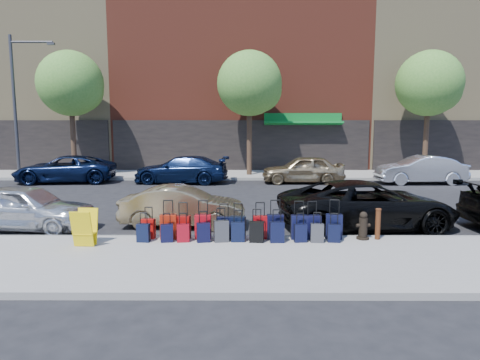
{
  "coord_description": "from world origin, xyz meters",
  "views": [
    {
      "loc": [
        0.03,
        -16.02,
        3.27
      ],
      "look_at": [
        -0.02,
        -1.5,
        1.3
      ],
      "focal_mm": 32.0,
      "sensor_mm": 36.0,
      "label": 1
    }
  ],
  "objects_px": {
    "streetlight": "(18,98)",
    "car_far_3": "(420,170)",
    "tree_center": "(252,85)",
    "tree_right": "(431,85)",
    "car_far_1": "(181,170)",
    "car_near_0": "(25,207)",
    "car_near_2": "(367,205)",
    "car_far_0": "(65,169)",
    "fire_hydrant": "(363,226)",
    "car_near_1": "(183,207)",
    "bollard": "(378,224)",
    "display_rack": "(85,228)",
    "tree_left": "(73,85)",
    "suitcase_front_5": "(238,228)",
    "car_far_2": "(303,169)"
  },
  "relations": [
    {
      "from": "car_near_2",
      "to": "car_far_3",
      "type": "xyz_separation_m",
      "value": [
        5.69,
        9.76,
        0.01
      ]
    },
    {
      "from": "display_rack",
      "to": "car_near_2",
      "type": "relative_size",
      "value": 0.17
    },
    {
      "from": "streetlight",
      "to": "car_near_0",
      "type": "height_order",
      "value": "streetlight"
    },
    {
      "from": "tree_left",
      "to": "bollard",
      "type": "bearing_deg",
      "value": -46.65
    },
    {
      "from": "car_near_1",
      "to": "car_near_0",
      "type": "bearing_deg",
      "value": 98.71
    },
    {
      "from": "car_near_0",
      "to": "car_near_1",
      "type": "xyz_separation_m",
      "value": [
        4.74,
        0.48,
        -0.07
      ]
    },
    {
      "from": "tree_right",
      "to": "fire_hydrant",
      "type": "bearing_deg",
      "value": -118.71
    },
    {
      "from": "car_near_0",
      "to": "car_near_2",
      "type": "xyz_separation_m",
      "value": [
        10.45,
        0.2,
        0.04
      ]
    },
    {
      "from": "streetlight",
      "to": "display_rack",
      "type": "height_order",
      "value": "streetlight"
    },
    {
      "from": "fire_hydrant",
      "to": "car_near_0",
      "type": "relative_size",
      "value": 0.18
    },
    {
      "from": "car_far_0",
      "to": "car_far_1",
      "type": "xyz_separation_m",
      "value": [
        6.36,
        -0.17,
        -0.0
      ]
    },
    {
      "from": "tree_right",
      "to": "car_far_0",
      "type": "bearing_deg",
      "value": -173.31
    },
    {
      "from": "car_near_0",
      "to": "car_far_0",
      "type": "xyz_separation_m",
      "value": [
        -3.03,
        10.37,
        0.03
      ]
    },
    {
      "from": "tree_left",
      "to": "tree_center",
      "type": "relative_size",
      "value": 1.0
    },
    {
      "from": "streetlight",
      "to": "tree_center",
      "type": "bearing_deg",
      "value": 2.98
    },
    {
      "from": "streetlight",
      "to": "car_near_1",
      "type": "relative_size",
      "value": 2.07
    },
    {
      "from": "fire_hydrant",
      "to": "car_near_1",
      "type": "bearing_deg",
      "value": 152.99
    },
    {
      "from": "suitcase_front_5",
      "to": "car_near_1",
      "type": "bearing_deg",
      "value": 142.47
    },
    {
      "from": "suitcase_front_5",
      "to": "car_near_0",
      "type": "height_order",
      "value": "car_near_0"
    },
    {
      "from": "car_near_1",
      "to": "car_near_2",
      "type": "height_order",
      "value": "car_near_2"
    },
    {
      "from": "suitcase_front_5",
      "to": "car_near_2",
      "type": "bearing_deg",
      "value": 34.3
    },
    {
      "from": "streetlight",
      "to": "car_far_0",
      "type": "height_order",
      "value": "streetlight"
    },
    {
      "from": "tree_right",
      "to": "car_far_0",
      "type": "distance_m",
      "value": 21.39
    },
    {
      "from": "bollard",
      "to": "car_near_1",
      "type": "relative_size",
      "value": 0.22
    },
    {
      "from": "tree_center",
      "to": "car_near_1",
      "type": "xyz_separation_m",
      "value": [
        -2.46,
        -12.32,
        -4.78
      ]
    },
    {
      "from": "car_near_1",
      "to": "car_far_2",
      "type": "xyz_separation_m",
      "value": [
        5.16,
        9.73,
        0.11
      ]
    },
    {
      "from": "tree_center",
      "to": "streetlight",
      "type": "distance_m",
      "value": 13.48
    },
    {
      "from": "fire_hydrant",
      "to": "car_far_1",
      "type": "bearing_deg",
      "value": 113.48
    },
    {
      "from": "tree_center",
      "to": "car_near_2",
      "type": "relative_size",
      "value": 1.35
    },
    {
      "from": "tree_left",
      "to": "fire_hydrant",
      "type": "bearing_deg",
      "value": -47.44
    },
    {
      "from": "display_rack",
      "to": "bollard",
      "type": "bearing_deg",
      "value": 8.0
    },
    {
      "from": "bollard",
      "to": "suitcase_front_5",
      "type": "bearing_deg",
      "value": 179.41
    },
    {
      "from": "car_far_0",
      "to": "car_far_1",
      "type": "bearing_deg",
      "value": 82.84
    },
    {
      "from": "tree_left",
      "to": "streetlight",
      "type": "height_order",
      "value": "streetlight"
    },
    {
      "from": "suitcase_front_5",
      "to": "display_rack",
      "type": "bearing_deg",
      "value": -159.02
    },
    {
      "from": "streetlight",
      "to": "car_far_1",
      "type": "distance_m",
      "value": 10.52
    },
    {
      "from": "fire_hydrant",
      "to": "display_rack",
      "type": "bearing_deg",
      "value": 179.54
    },
    {
      "from": "tree_right",
      "to": "car_far_2",
      "type": "xyz_separation_m",
      "value": [
        -7.79,
        -2.59,
        -4.66
      ]
    },
    {
      "from": "suitcase_front_5",
      "to": "car_far_3",
      "type": "relative_size",
      "value": 0.21
    },
    {
      "from": "tree_right",
      "to": "display_rack",
      "type": "distance_m",
      "value": 21.79
    },
    {
      "from": "streetlight",
      "to": "fire_hydrant",
      "type": "height_order",
      "value": "streetlight"
    },
    {
      "from": "tree_right",
      "to": "car_far_1",
      "type": "xyz_separation_m",
      "value": [
        -14.37,
        -2.6,
        -4.68
      ]
    },
    {
      "from": "car_far_0",
      "to": "tree_center",
      "type": "bearing_deg",
      "value": 97.73
    },
    {
      "from": "tree_right",
      "to": "car_near_0",
      "type": "xyz_separation_m",
      "value": [
        -17.69,
        -12.81,
        -4.71
      ]
    },
    {
      "from": "car_near_1",
      "to": "bollard",
      "type": "bearing_deg",
      "value": -107.29
    },
    {
      "from": "tree_center",
      "to": "fire_hydrant",
      "type": "relative_size",
      "value": 9.69
    },
    {
      "from": "car_near_1",
      "to": "car_near_2",
      "type": "bearing_deg",
      "value": -89.95
    },
    {
      "from": "suitcase_front_5",
      "to": "car_far_1",
      "type": "bearing_deg",
      "value": 116.21
    },
    {
      "from": "streetlight",
      "to": "car_far_3",
      "type": "relative_size",
      "value": 1.74
    },
    {
      "from": "car_near_1",
      "to": "car_far_0",
      "type": "height_order",
      "value": "car_far_0"
    }
  ]
}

